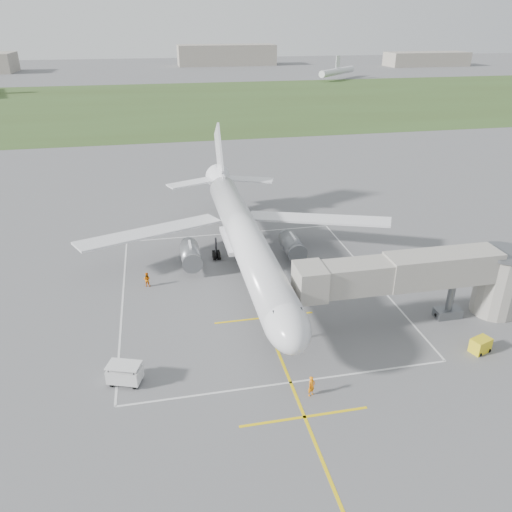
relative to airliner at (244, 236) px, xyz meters
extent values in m
plane|color=#5F5F62|center=(0.00, -0.75, -4.39)|extent=(700.00, 700.00, 0.00)
cube|color=#364B20|center=(0.00, 129.25, -4.38)|extent=(700.00, 120.00, 0.02)
cube|color=yellow|center=(0.00, -5.75, -4.38)|extent=(0.25, 60.00, 0.01)
cube|color=yellow|center=(0.00, -24.75, -4.38)|extent=(10.00, 0.25, 0.01)
cube|color=yellow|center=(0.00, -10.75, -4.38)|extent=(10.00, 0.25, 0.01)
cube|color=silver|center=(0.00, 11.25, -4.38)|extent=(28.00, 0.20, 0.01)
cube|color=silver|center=(0.00, -20.75, -4.38)|extent=(28.00, 0.20, 0.01)
cube|color=silver|center=(-14.00, -4.75, -4.38)|extent=(0.20, 32.00, 0.01)
cube|color=silver|center=(14.00, -4.75, -4.38)|extent=(0.20, 32.00, 0.01)
cylinder|color=silver|center=(0.00, -0.75, 0.11)|extent=(3.80, 36.00, 3.80)
ellipsoid|color=silver|center=(0.00, -18.75, 0.11)|extent=(3.80, 7.22, 3.80)
cube|color=black|center=(0.00, -19.65, 1.16)|extent=(2.40, 1.60, 0.99)
cone|color=silver|center=(0.00, 19.75, 0.51)|extent=(3.80, 6.00, 3.80)
cube|color=silver|center=(10.50, 5.25, -0.74)|extent=(17.93, 11.24, 1.23)
cube|color=silver|center=(-10.50, 5.25, -0.74)|extent=(17.93, 11.24, 1.23)
cube|color=silver|center=(0.00, 2.25, -1.44)|extent=(4.20, 8.00, 0.50)
cube|color=silver|center=(0.00, 20.45, 4.81)|extent=(0.30, 7.89, 8.65)
cube|color=silver|center=(0.00, 18.25, 1.81)|extent=(0.35, 5.00, 1.20)
cube|color=silver|center=(4.20, 19.45, 0.71)|extent=(7.85, 5.03, 0.20)
cube|color=silver|center=(-4.20, 19.45, 0.71)|extent=(7.85, 5.03, 0.20)
cylinder|color=slate|center=(6.20, 1.75, -2.49)|extent=(2.30, 4.20, 2.30)
cube|color=silver|center=(6.20, 1.45, -1.69)|extent=(0.25, 2.40, 1.20)
cylinder|color=slate|center=(-6.20, 1.75, -2.49)|extent=(2.30, 4.20, 2.30)
cube|color=silver|center=(-6.20, 1.45, -1.69)|extent=(0.25, 2.40, 1.20)
cylinder|color=black|center=(0.00, -15.25, -3.09)|extent=(0.18, 0.18, 2.60)
cylinder|color=black|center=(-0.11, -15.25, -3.99)|extent=(0.28, 0.80, 0.80)
cylinder|color=black|center=(0.11, -15.25, -3.99)|extent=(0.28, 0.80, 0.80)
cylinder|color=black|center=(2.90, 3.75, -2.99)|extent=(0.22, 0.22, 2.80)
cylinder|color=black|center=(2.62, 3.40, -3.91)|extent=(0.32, 0.96, 0.96)
cylinder|color=black|center=(3.18, 3.40, -3.91)|extent=(0.32, 0.96, 0.96)
cylinder|color=black|center=(2.62, 4.10, -3.91)|extent=(0.32, 0.96, 0.96)
cylinder|color=black|center=(3.18, 4.10, -3.91)|extent=(0.32, 0.96, 0.96)
cylinder|color=black|center=(-2.90, 3.75, -2.99)|extent=(0.22, 0.22, 2.80)
cylinder|color=black|center=(-3.18, 3.40, -3.91)|extent=(0.32, 0.96, 0.96)
cylinder|color=black|center=(-2.62, 3.40, -3.91)|extent=(0.32, 0.96, 0.96)
cylinder|color=black|center=(-3.18, 4.10, -3.91)|extent=(0.32, 0.96, 0.96)
cylinder|color=black|center=(-2.62, 4.10, -3.91)|extent=(0.32, 0.96, 0.96)
cube|color=gray|center=(7.74, -14.25, 1.21)|extent=(11.09, 2.90, 2.80)
cube|color=gray|center=(16.46, -14.25, 1.31)|extent=(11.09, 3.10, 3.00)
cube|color=gray|center=(3.40, -14.25, 1.21)|extent=(2.60, 3.40, 3.00)
cylinder|color=slate|center=(18.00, -14.25, -2.29)|extent=(0.70, 0.70, 4.20)
cube|color=slate|center=(18.00, -14.25, -3.94)|extent=(2.60, 1.40, 0.90)
cylinder|color=gray|center=(23.00, -14.25, -1.19)|extent=(4.40, 4.40, 6.40)
cylinder|color=slate|center=(23.00, -14.25, 2.21)|extent=(5.00, 5.00, 0.30)
cylinder|color=black|center=(17.00, -14.25, -4.04)|extent=(0.70, 0.30, 0.70)
cylinder|color=black|center=(19.00, -14.25, -4.04)|extent=(0.70, 0.30, 0.70)
cube|color=yellow|center=(17.75, -20.05, -3.73)|extent=(2.05, 1.66, 1.33)
cylinder|color=black|center=(17.32, -20.71, -4.20)|extent=(0.29, 0.43, 0.39)
cylinder|color=black|center=(18.49, -20.31, -4.20)|extent=(0.29, 0.43, 0.39)
cube|color=silver|center=(-13.26, -18.06, -3.49)|extent=(3.04, 2.39, 1.17)
cube|color=silver|center=(-13.26, -18.06, -2.59)|extent=(3.04, 2.39, 0.09)
cylinder|color=black|center=(-14.48, -18.31, -3.28)|extent=(0.09, 0.09, 1.38)
cylinder|color=black|center=(-12.48, -19.02, -3.28)|extent=(0.09, 0.09, 1.38)
cylinder|color=black|center=(-14.05, -17.11, -3.28)|extent=(0.09, 0.09, 1.38)
cylinder|color=black|center=(-12.05, -17.82, -3.28)|extent=(0.09, 0.09, 1.38)
cylinder|color=black|center=(-14.36, -18.29, -4.18)|extent=(0.32, 0.46, 0.43)
cylinder|color=black|center=(-12.56, -18.94, -4.18)|extent=(0.32, 0.46, 0.43)
cylinder|color=black|center=(-13.97, -17.19, -4.18)|extent=(0.32, 0.46, 0.43)
cylinder|color=black|center=(-12.17, -17.83, -4.18)|extent=(0.32, 0.46, 0.43)
imported|color=orange|center=(1.20, -22.52, -3.51)|extent=(0.77, 0.68, 1.77)
imported|color=#DA6706|center=(-11.38, -1.70, -3.57)|extent=(0.95, 0.84, 1.65)
cube|color=gray|center=(40.00, 279.25, 1.61)|extent=(60.00, 20.00, 12.00)
cube|color=gray|center=(160.00, 249.25, -0.39)|extent=(50.00, 18.00, 8.00)
cylinder|color=silver|center=(80.81, 190.74, -0.89)|extent=(25.37, 24.39, 3.20)
cube|color=silver|center=(80.81, 190.74, 3.61)|extent=(3.10, 2.98, 5.50)
camera|label=1|loc=(-9.33, -51.97, 22.71)|focal=35.00mm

